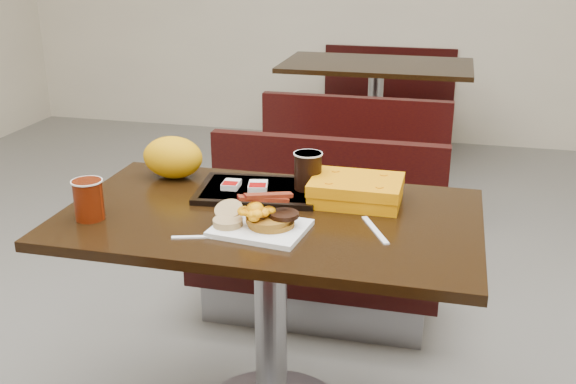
% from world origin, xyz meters
% --- Properties ---
extents(table_near, '(1.20, 0.70, 0.75)m').
position_xyz_m(table_near, '(0.00, 0.00, 0.38)').
color(table_near, black).
rests_on(table_near, floor).
extents(bench_near_n, '(1.00, 0.46, 0.72)m').
position_xyz_m(bench_near_n, '(0.00, 0.70, 0.36)').
color(bench_near_n, black).
rests_on(bench_near_n, floor).
extents(table_far, '(1.20, 0.70, 0.75)m').
position_xyz_m(table_far, '(0.00, 2.60, 0.38)').
color(table_far, black).
rests_on(table_far, floor).
extents(bench_far_s, '(1.00, 0.46, 0.72)m').
position_xyz_m(bench_far_s, '(0.00, 1.90, 0.36)').
color(bench_far_s, black).
rests_on(bench_far_s, floor).
extents(bench_far_n, '(1.00, 0.46, 0.72)m').
position_xyz_m(bench_far_n, '(0.00, 3.30, 0.36)').
color(bench_far_n, black).
rests_on(bench_far_n, floor).
extents(platter, '(0.27, 0.22, 0.01)m').
position_xyz_m(platter, '(0.01, -0.13, 0.76)').
color(platter, white).
rests_on(platter, table_near).
extents(pancake_stack, '(0.14, 0.14, 0.03)m').
position_xyz_m(pancake_stack, '(0.03, -0.11, 0.78)').
color(pancake_stack, '#9D6A1A').
rests_on(pancake_stack, platter).
extents(sausage_patty, '(0.10, 0.10, 0.01)m').
position_xyz_m(sausage_patty, '(0.07, -0.11, 0.80)').
color(sausage_patty, black).
rests_on(sausage_patty, pancake_stack).
extents(scrambled_eggs, '(0.10, 0.09, 0.04)m').
position_xyz_m(scrambled_eggs, '(-0.00, -0.14, 0.81)').
color(scrambled_eggs, '#FF9A05').
rests_on(scrambled_eggs, pancake_stack).
extents(bacon_strips, '(0.15, 0.12, 0.01)m').
position_xyz_m(bacon_strips, '(0.01, -0.11, 0.84)').
color(bacon_strips, '#440407').
rests_on(bacon_strips, scrambled_eggs).
extents(muffin_bottom, '(0.10, 0.10, 0.02)m').
position_xyz_m(muffin_bottom, '(-0.08, -0.14, 0.77)').
color(muffin_bottom, '#A27955').
rests_on(muffin_bottom, platter).
extents(muffin_top, '(0.09, 0.09, 0.05)m').
position_xyz_m(muffin_top, '(-0.09, -0.09, 0.79)').
color(muffin_top, '#A27955').
rests_on(muffin_top, platter).
extents(coffee_cup_near, '(0.09, 0.09, 0.11)m').
position_xyz_m(coffee_cup_near, '(-0.48, -0.16, 0.81)').
color(coffee_cup_near, maroon).
rests_on(coffee_cup_near, table_near).
extents(fork, '(0.14, 0.07, 0.00)m').
position_xyz_m(fork, '(-0.16, -0.22, 0.75)').
color(fork, white).
rests_on(fork, table_near).
extents(knife, '(0.10, 0.17, 0.00)m').
position_xyz_m(knife, '(0.31, -0.05, 0.75)').
color(knife, white).
rests_on(knife, table_near).
extents(condiment_syrup, '(0.05, 0.05, 0.01)m').
position_xyz_m(condiment_syrup, '(-0.07, 0.10, 0.76)').
color(condiment_syrup, '#A84707').
rests_on(condiment_syrup, table_near).
extents(condiment_ketchup, '(0.05, 0.05, 0.01)m').
position_xyz_m(condiment_ketchup, '(-0.11, 0.12, 0.76)').
color(condiment_ketchup, '#8C0504').
rests_on(condiment_ketchup, table_near).
extents(tray, '(0.40, 0.30, 0.02)m').
position_xyz_m(tray, '(-0.08, 0.15, 0.76)').
color(tray, black).
rests_on(tray, table_near).
extents(hashbrown_sleeve_left, '(0.06, 0.07, 0.02)m').
position_xyz_m(hashbrown_sleeve_left, '(-0.16, 0.14, 0.78)').
color(hashbrown_sleeve_left, silver).
rests_on(hashbrown_sleeve_left, tray).
extents(hashbrown_sleeve_right, '(0.07, 0.09, 0.02)m').
position_xyz_m(hashbrown_sleeve_right, '(-0.07, 0.14, 0.78)').
color(hashbrown_sleeve_right, silver).
rests_on(hashbrown_sleeve_right, tray).
extents(coffee_cup_far, '(0.10, 0.10, 0.12)m').
position_xyz_m(coffee_cup_far, '(0.07, 0.18, 0.83)').
color(coffee_cup_far, black).
rests_on(coffee_cup_far, tray).
extents(clamshell, '(0.27, 0.21, 0.07)m').
position_xyz_m(clamshell, '(0.23, 0.15, 0.79)').
color(clamshell, orange).
rests_on(clamshell, table_near).
extents(paper_bag, '(0.21, 0.15, 0.14)m').
position_xyz_m(paper_bag, '(-0.39, 0.23, 0.82)').
color(paper_bag, '#D18D06').
rests_on(paper_bag, table_near).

